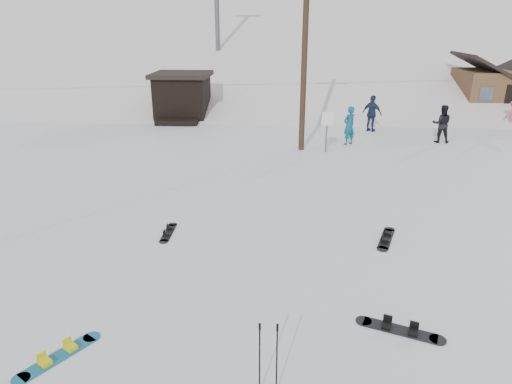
{
  "coord_description": "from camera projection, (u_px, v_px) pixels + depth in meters",
  "views": [
    {
      "loc": [
        1.11,
        -6.72,
        5.59
      ],
      "look_at": [
        0.45,
        4.47,
        1.4
      ],
      "focal_mm": 32.0,
      "sensor_mm": 36.0,
      "label": 1
    }
  ],
  "objects": [
    {
      "name": "ground",
      "position": [
        217.0,
        349.0,
        8.3
      ],
      "size": [
        200.0,
        200.0,
        0.0
      ],
      "primitive_type": "plane",
      "color": "white",
      "rests_on": "ground"
    },
    {
      "name": "ski_slope",
      "position": [
        274.0,
        155.0,
        63.93
      ],
      "size": [
        60.0,
        85.24,
        65.97
      ],
      "primitive_type": "cube",
      "rotation": [
        0.31,
        0.0,
        0.0
      ],
      "color": "white",
      "rests_on": "ground"
    },
    {
      "name": "treeline_crest",
      "position": [
        278.0,
        52.0,
        88.71
      ],
      "size": [
        50.0,
        6.0,
        10.0
      ],
      "primitive_type": null,
      "color": "black",
      "rests_on": "ski_slope"
    },
    {
      "name": "utility_pole",
      "position": [
        305.0,
        44.0,
        19.64
      ],
      "size": [
        2.0,
        0.26,
        9.0
      ],
      "color": "#3A2819",
      "rests_on": "ground"
    },
    {
      "name": "trail_sign",
      "position": [
        327.0,
        125.0,
        20.38
      ],
      "size": [
        0.5,
        0.09,
        1.85
      ],
      "color": "#595B60",
      "rests_on": "ground"
    },
    {
      "name": "lift_hut",
      "position": [
        182.0,
        96.0,
        27.67
      ],
      "size": [
        3.4,
        4.1,
        2.75
      ],
      "color": "black",
      "rests_on": "ground"
    },
    {
      "name": "cabin",
      "position": [
        499.0,
        90.0,
        29.39
      ],
      "size": [
        5.39,
        4.4,
        3.77
      ],
      "color": "brown",
      "rests_on": "ground"
    },
    {
      "name": "hero_snowboard",
      "position": [
        58.0,
        356.0,
        8.08
      ],
      "size": [
        1.06,
        1.43,
        0.12
      ],
      "rotation": [
        0.0,
        0.0,
        0.98
      ],
      "color": "#166C95",
      "rests_on": "ground"
    },
    {
      "name": "ski_poles",
      "position": [
        268.0,
        359.0,
        7.09
      ],
      "size": [
        0.36,
        0.1,
        1.32
      ],
      "color": "black",
      "rests_on": "ground"
    },
    {
      "name": "board_scatter_b",
      "position": [
        168.0,
        232.0,
        12.85
      ],
      "size": [
        0.26,
        1.35,
        0.09
      ],
      "rotation": [
        0.0,
        0.0,
        1.58
      ],
      "color": "black",
      "rests_on": "ground"
    },
    {
      "name": "board_scatter_d",
      "position": [
        400.0,
        329.0,
        8.78
      ],
      "size": [
        1.61,
        0.81,
        0.12
      ],
      "rotation": [
        0.0,
        0.0,
        -0.37
      ],
      "color": "black",
      "rests_on": "ground"
    },
    {
      "name": "board_scatter_f",
      "position": [
        386.0,
        238.0,
        12.48
      ],
      "size": [
        0.74,
        1.53,
        0.11
      ],
      "rotation": [
        0.0,
        0.0,
        1.23
      ],
      "color": "black",
      "rests_on": "ground"
    },
    {
      "name": "skier_teal",
      "position": [
        349.0,
        126.0,
        21.85
      ],
      "size": [
        0.8,
        0.76,
        1.84
      ],
      "primitive_type": "imported",
      "rotation": [
        0.0,
        0.0,
        3.81
      ],
      "color": "#0B5070",
      "rests_on": "ground"
    },
    {
      "name": "skier_dark",
      "position": [
        442.0,
        124.0,
        22.23
      ],
      "size": [
        1.0,
        0.84,
        1.84
      ],
      "primitive_type": "imported",
      "rotation": [
        0.0,
        0.0,
        2.97
      ],
      "color": "black",
      "rests_on": "ground"
    },
    {
      "name": "skier_navy",
      "position": [
        372.0,
        114.0,
        24.48
      ],
      "size": [
        1.18,
        1.09,
        1.94
      ],
      "primitive_type": "imported",
      "rotation": [
        0.0,
        0.0,
        2.45
      ],
      "color": "#1B2943",
      "rests_on": "ground"
    }
  ]
}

